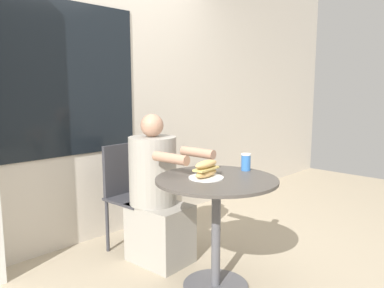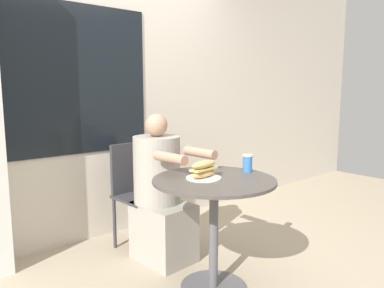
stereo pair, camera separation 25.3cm
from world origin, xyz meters
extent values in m
plane|color=tan|center=(0.00, 0.00, 0.00)|extent=(8.00, 8.00, 0.00)
cube|color=beige|center=(0.00, 1.35, 1.40)|extent=(8.00, 0.08, 2.80)
cube|color=black|center=(-0.30, 1.31, 1.39)|extent=(1.25, 0.01, 1.23)
cylinder|color=#47423D|center=(0.00, 0.00, 0.74)|extent=(0.79, 0.79, 0.02)
cylinder|color=#515156|center=(0.00, 0.00, 0.37)|extent=(0.06, 0.06, 0.71)
cylinder|color=#515156|center=(0.00, 0.00, 0.01)|extent=(0.44, 0.44, 0.02)
cube|color=#333338|center=(-0.01, 0.85, 0.44)|extent=(0.41, 0.41, 0.02)
cube|color=#333338|center=(-0.02, 1.02, 0.66)|extent=(0.35, 0.06, 0.42)
cylinder|color=#333338|center=(0.17, 0.69, 0.21)|extent=(0.03, 0.03, 0.43)
cylinder|color=#333338|center=(-0.16, 0.67, 0.21)|extent=(0.03, 0.03, 0.43)
cylinder|color=#333338|center=(0.15, 1.02, 0.21)|extent=(0.03, 0.03, 0.43)
cylinder|color=#333338|center=(-0.18, 1.00, 0.21)|extent=(0.03, 0.03, 0.43)
cube|color=gray|center=(0.00, 0.56, 0.23)|extent=(0.37, 0.47, 0.45)
cylinder|color=gray|center=(-0.01, 0.63, 0.71)|extent=(0.36, 0.36, 0.51)
sphere|color=tan|center=(-0.01, 0.63, 1.05)|extent=(0.17, 0.17, 0.17)
cylinder|color=tan|center=(0.16, 0.31, 0.86)|extent=(0.09, 0.29, 0.07)
cylinder|color=tan|center=(-0.13, 0.29, 0.86)|extent=(0.09, 0.29, 0.07)
cylinder|color=white|center=(-0.05, 0.05, 0.76)|extent=(0.23, 0.23, 0.01)
ellipsoid|color=tan|center=(-0.05, 0.05, 0.78)|extent=(0.22, 0.10, 0.05)
cube|color=#D6BC66|center=(-0.05, 0.05, 0.81)|extent=(0.20, 0.10, 0.01)
ellipsoid|color=tan|center=(-0.05, 0.05, 0.84)|extent=(0.22, 0.10, 0.05)
cylinder|color=#336BB7|center=(0.32, 0.00, 0.81)|extent=(0.07, 0.07, 0.11)
cylinder|color=white|center=(0.32, 0.00, 0.87)|extent=(0.07, 0.07, 0.01)
camera|label=1|loc=(-1.80, -1.52, 1.33)|focal=35.00mm
camera|label=2|loc=(-1.62, -1.69, 1.33)|focal=35.00mm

